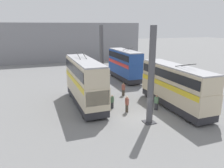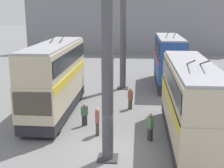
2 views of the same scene
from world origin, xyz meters
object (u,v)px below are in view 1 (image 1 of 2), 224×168
(bus_left_near, at_px, (175,84))
(bus_right_far, at_px, (85,80))
(bus_left_far, at_px, (125,63))
(oil_drum, at_px, (96,86))
(person_aisle_midway, at_px, (123,89))
(person_by_left_row, at_px, (156,102))
(person_aisle_foreground, at_px, (127,104))
(person_by_right_row, at_px, (112,101))

(bus_left_near, bearing_deg, bus_right_far, 64.40)
(bus_left_far, height_order, oil_drum, bus_left_far)
(person_aisle_midway, bearing_deg, person_by_left_row, -106.74)
(person_aisle_foreground, bearing_deg, oil_drum, -89.46)
(person_by_right_row, relative_size, oil_drum, 1.96)
(person_by_left_row, height_order, person_aisle_midway, person_aisle_midway)
(person_by_left_row, bearing_deg, person_aisle_midway, 73.26)
(person_aisle_foreground, bearing_deg, bus_right_far, -49.22)
(bus_right_far, height_order, person_aisle_foreground, bus_right_far)
(person_by_left_row, bearing_deg, person_by_right_row, 124.47)
(bus_right_far, xyz_separation_m, person_aisle_midway, (1.61, -5.49, -2.10))
(bus_left_near, bearing_deg, person_aisle_foreground, 83.82)
(bus_right_far, distance_m, person_aisle_foreground, 5.60)
(bus_left_near, height_order, person_by_left_row, bus_left_near)
(person_aisle_midway, bearing_deg, bus_left_far, 35.96)
(bus_left_near, xyz_separation_m, person_by_right_row, (2.16, 6.60, -1.89))
(bus_left_near, bearing_deg, person_by_right_row, 71.87)
(person_by_right_row, bearing_deg, person_aisle_foreground, -6.53)
(person_by_left_row, bearing_deg, bus_left_near, -31.38)
(person_by_right_row, height_order, person_by_left_row, person_by_left_row)
(bus_left_far, xyz_separation_m, person_aisle_foreground, (-13.41, 5.51, -1.87))
(bus_left_near, distance_m, bus_right_far, 10.11)
(oil_drum, bearing_deg, person_by_left_row, -159.44)
(bus_left_near, xyz_separation_m, bus_right_far, (4.37, 9.12, 0.30))
(bus_left_far, bearing_deg, oil_drum, 121.18)
(bus_left_far, bearing_deg, person_aisle_midway, 155.75)
(person_aisle_foreground, relative_size, person_by_left_row, 1.06)
(person_by_right_row, bearing_deg, bus_left_near, 30.47)
(person_by_right_row, height_order, oil_drum, person_by_right_row)
(bus_left_far, height_order, person_aisle_foreground, bus_left_far)
(bus_left_near, height_order, person_by_right_row, bus_left_near)
(person_aisle_foreground, bearing_deg, bus_left_far, -115.25)
(bus_left_near, relative_size, person_aisle_foreground, 5.82)
(person_aisle_foreground, relative_size, person_aisle_midway, 1.06)
(bus_left_far, xyz_separation_m, bus_right_far, (-9.64, 9.12, 0.17))
(person_aisle_foreground, height_order, oil_drum, person_aisle_foreground)
(bus_right_far, bearing_deg, person_by_left_row, -122.10)
(person_aisle_midway, distance_m, oil_drum, 5.03)
(person_by_left_row, distance_m, oil_drum, 10.97)
(bus_left_far, xyz_separation_m, person_by_right_row, (-11.85, 6.60, -2.01))
(bus_right_far, distance_m, person_aisle_midway, 6.10)
(bus_left_near, xyz_separation_m, bus_left_far, (14.01, -0.00, 0.13))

